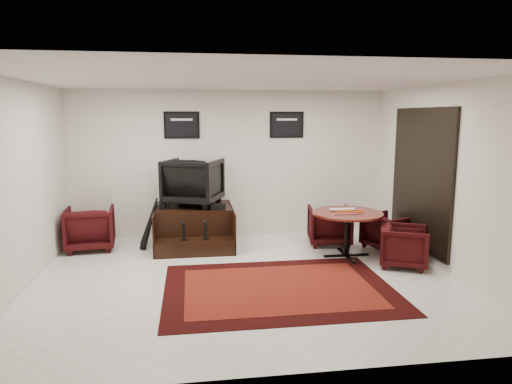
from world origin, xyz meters
The scene contains 16 objects.
ground centered at (0.00, 0.00, 0.00)m, with size 6.00×6.00×0.00m, color silver.
room_shell centered at (0.41, 0.12, 1.79)m, with size 6.02×5.02×2.81m.
area_rug centered at (0.40, -0.43, 0.01)m, with size 3.08×2.31×0.01m.
shine_podium centered at (-0.71, 1.91, 0.32)m, with size 1.36×1.41×0.70m.
shine_chair centered at (-0.71, 2.05, 1.18)m, with size 0.92×0.87×0.95m, color black.
shoes_pair centered at (-1.25, 1.88, 0.75)m, with size 0.30×0.33×0.10m.
polish_kit centered at (-0.29, 1.63, 0.75)m, with size 0.25×0.17×0.09m, color black.
umbrella_black centered at (-1.49, 1.69, 0.45)m, with size 0.33×0.13×0.90m, color black, non-canonical shape.
umbrella_hooked centered at (-1.50, 1.97, 0.45)m, with size 0.34×0.13×0.91m, color black, non-canonical shape.
armchair_side centered at (-2.52, 1.88, 0.41)m, with size 0.80×0.75×0.82m, color black.
meeting_table centered at (1.79, 0.82, 0.66)m, with size 1.15×1.15×0.75m.
table_chair_back centered at (1.73, 1.59, 0.38)m, with size 0.74×0.70×0.76m, color black.
table_chair_window centered at (2.64, 1.16, 0.34)m, with size 0.67×0.63×0.69m, color black.
table_chair_corner centered at (2.50, 0.21, 0.35)m, with size 0.68×0.64×0.70m, color black.
paper_roll centered at (1.73, 0.93, 0.78)m, with size 0.05×0.05×0.42m, color silver.
table_clutter centered at (1.82, 0.80, 0.76)m, with size 0.57×0.32×0.01m.
Camera 1 is at (-0.75, -6.22, 2.31)m, focal length 32.00 mm.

